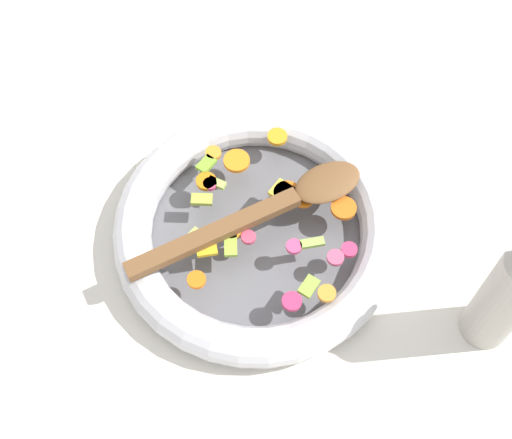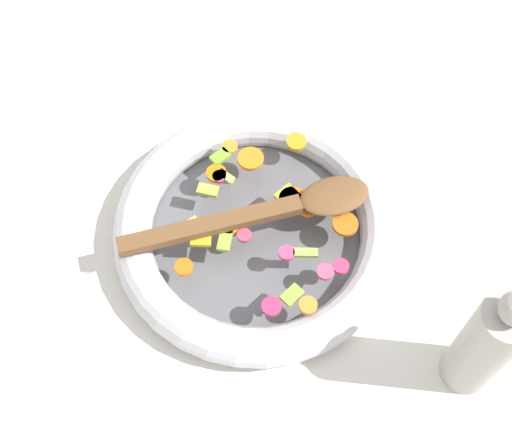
{
  "view_description": "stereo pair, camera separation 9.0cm",
  "coord_description": "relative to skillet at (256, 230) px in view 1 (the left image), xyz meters",
  "views": [
    {
      "loc": [
        -0.33,
        -0.28,
        0.84
      ],
      "look_at": [
        0.0,
        0.0,
        0.05
      ],
      "focal_mm": 50.0,
      "sensor_mm": 36.0,
      "label": 1
    },
    {
      "loc": [
        -0.27,
        -0.34,
        0.84
      ],
      "look_at": [
        0.0,
        0.0,
        0.05
      ],
      "focal_mm": 50.0,
      "sensor_mm": 36.0,
      "label": 2
    }
  ],
  "objects": [
    {
      "name": "ground_plane",
      "position": [
        0.0,
        0.0,
        -0.02
      ],
      "size": [
        4.0,
        4.0,
        0.0
      ],
      "primitive_type": "plane",
      "color": "silver"
    },
    {
      "name": "skillet",
      "position": [
        0.0,
        0.0,
        0.0
      ],
      "size": [
        0.37,
        0.37,
        0.05
      ],
      "color": "slate",
      "rests_on": "ground_plane"
    },
    {
      "name": "chopped_vegetables",
      "position": [
        0.02,
        -0.0,
        0.03
      ],
      "size": [
        0.26,
        0.27,
        0.01
      ],
      "color": "orange",
      "rests_on": "skillet"
    },
    {
      "name": "wooden_spoon",
      "position": [
        0.02,
        -0.01,
        0.04
      ],
      "size": [
        0.31,
        0.16,
        0.01
      ],
      "color": "brown",
      "rests_on": "chopped_vegetables"
    },
    {
      "name": "pepper_mill",
      "position": [
        0.09,
        -0.3,
        0.08
      ],
      "size": [
        0.06,
        0.06,
        0.22
      ],
      "color": "#B2ADA3",
      "rests_on": "ground_plane"
    }
  ]
}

